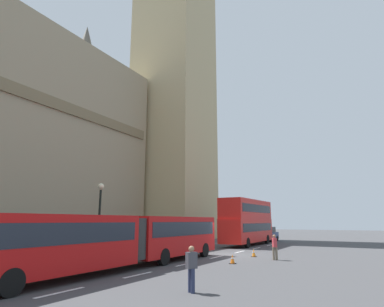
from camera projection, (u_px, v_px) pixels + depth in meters
name	position (u px, v px, depth m)	size (l,w,h in m)	color
ground_plane	(227.00, 255.00, 25.39)	(160.00, 160.00, 0.00)	#424244
lane_centre_marking	(217.00, 257.00, 23.83)	(29.80, 0.16, 0.01)	silver
articulated_bus	(126.00, 237.00, 18.42)	(18.19, 2.54, 2.90)	#B20F0F
double_decker_bus	(247.00, 220.00, 35.87)	(10.52, 2.54, 4.90)	red
sedan_lead	(268.00, 234.00, 42.40)	(4.40, 1.86, 1.85)	navy
traffic_cone_west	(232.00, 259.00, 20.19)	(0.36, 0.36, 0.58)	black
traffic_cone_middle	(254.00, 253.00, 24.09)	(0.36, 0.36, 0.58)	black
street_lamp	(99.00, 215.00, 22.81)	(0.44, 0.44, 5.27)	black
pedestrian_near_cones	(191.00, 267.00, 12.18)	(0.47, 0.41, 1.69)	#262D4C
pedestrian_by_kerb	(275.00, 246.00, 22.20)	(0.47, 0.41, 1.69)	#726651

